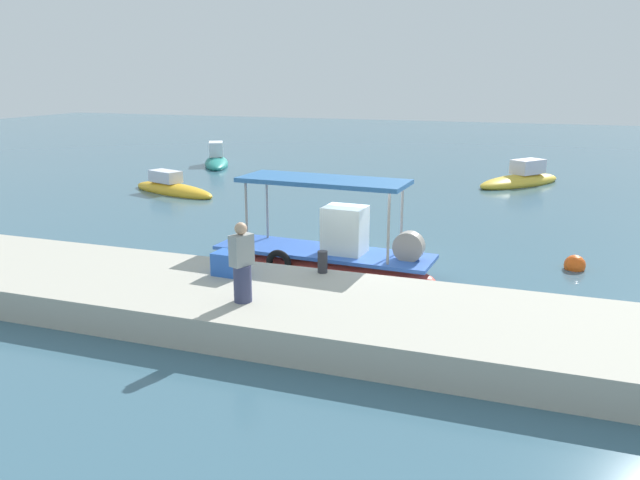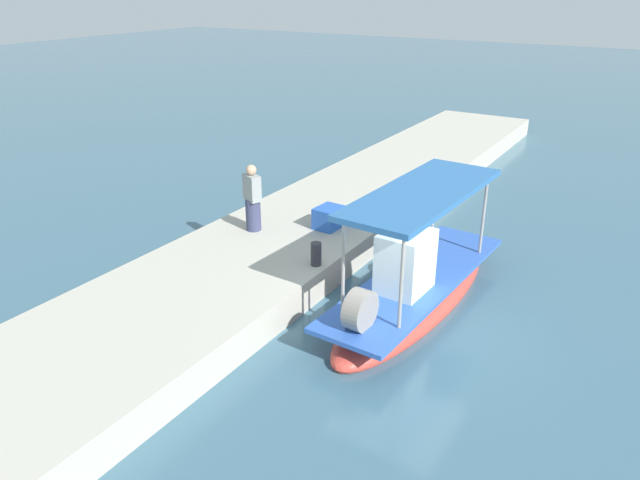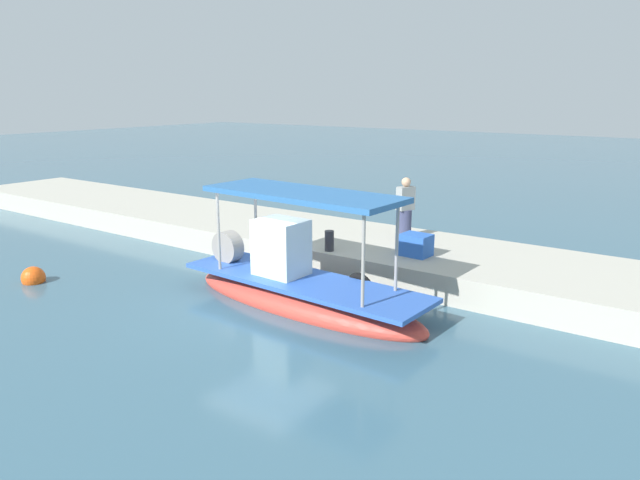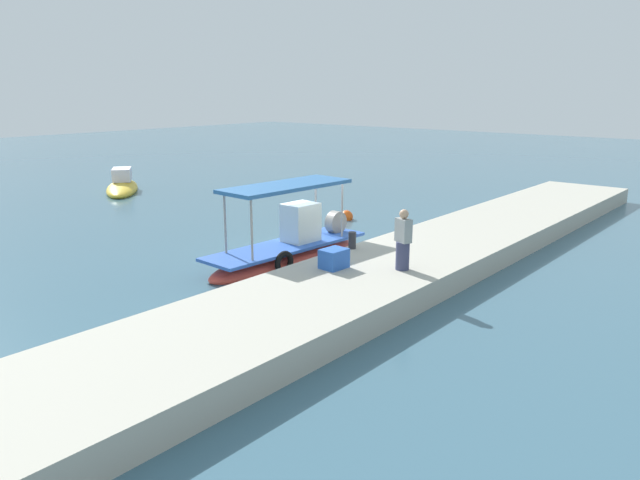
{
  "view_description": "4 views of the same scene",
  "coord_description": "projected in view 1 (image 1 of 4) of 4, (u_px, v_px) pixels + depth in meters",
  "views": [
    {
      "loc": [
        4.55,
        -15.77,
        5.31
      ],
      "look_at": [
        -0.54,
        -1.43,
        1.28
      ],
      "focal_mm": 35.01,
      "sensor_mm": 36.0,
      "label": 1
    },
    {
      "loc": [
        10.13,
        4.17,
        6.59
      ],
      "look_at": [
        -0.71,
        -2.46,
        1.07
      ],
      "focal_mm": 33.97,
      "sensor_mm": 36.0,
      "label": 2
    },
    {
      "loc": [
        -8.41,
        9.85,
        4.7
      ],
      "look_at": [
        -0.15,
        -1.88,
        1.06
      ],
      "focal_mm": 32.81,
      "sensor_mm": 36.0,
      "label": 3
    },
    {
      "loc": [
        -15.01,
        -13.29,
        5.64
      ],
      "look_at": [
        -1.48,
        -2.0,
        1.19
      ],
      "focal_mm": 34.04,
      "sensor_mm": 36.0,
      "label": 4
    }
  ],
  "objects": [
    {
      "name": "ground_plane",
      "position": [
        356.0,
        274.0,
        17.2
      ],
      "size": [
        120.0,
        120.0,
        0.0
      ],
      "primitive_type": "plane",
      "color": "#3A5F72"
    },
    {
      "name": "dock_quay",
      "position": [
        305.0,
        311.0,
        13.51
      ],
      "size": [
        36.0,
        3.94,
        0.7
      ],
      "primitive_type": "cube",
      "color": "#B3AE9F",
      "rests_on": "ground_plane"
    },
    {
      "name": "main_fishing_boat",
      "position": [
        326.0,
        257.0,
        17.22
      ],
      "size": [
        6.43,
        1.97,
        2.97
      ],
      "color": "#CE4235",
      "rests_on": "ground_plane"
    },
    {
      "name": "fisherman_near_bollard",
      "position": [
        242.0,
        266.0,
        12.91
      ],
      "size": [
        0.5,
        0.55,
        1.71
      ],
      "color": "#373C5C",
      "rests_on": "dock_quay"
    },
    {
      "name": "mooring_bollard",
      "position": [
        323.0,
        262.0,
        14.96
      ],
      "size": [
        0.24,
        0.24,
        0.53
      ],
      "primitive_type": "cylinder",
      "color": "#2D2D33",
      "rests_on": "dock_quay"
    },
    {
      "name": "cargo_crate",
      "position": [
        230.0,
        263.0,
        14.81
      ],
      "size": [
        0.75,
        0.62,
        0.55
      ],
      "primitive_type": "cube",
      "rotation": [
        0.0,
        0.0,
        3.08
      ],
      "color": "blue",
      "rests_on": "dock_quay"
    },
    {
      "name": "marker_buoy",
      "position": [
        575.0,
        265.0,
        17.58
      ],
      "size": [
        0.59,
        0.59,
        0.59
      ],
      "color": "#EF5515",
      "rests_on": "ground_plane"
    },
    {
      "name": "moored_boat_near",
      "position": [
        216.0,
        161.0,
        37.86
      ],
      "size": [
        3.58,
        5.08,
        1.62
      ],
      "color": "teal",
      "rests_on": "ground_plane"
    },
    {
      "name": "moored_boat_mid",
      "position": [
        172.0,
        189.0,
        29.02
      ],
      "size": [
        5.38,
        3.01,
        1.24
      ],
      "color": "gold",
      "rests_on": "ground_plane"
    },
    {
      "name": "moored_boat_far",
      "position": [
        521.0,
        180.0,
        31.17
      ],
      "size": [
        4.56,
        5.33,
        1.47
      ],
      "color": "gold",
      "rests_on": "ground_plane"
    }
  ]
}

